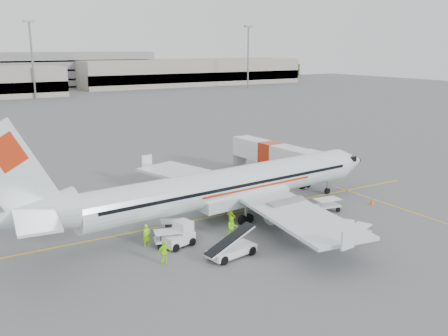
{
  "coord_description": "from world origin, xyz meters",
  "views": [
    {
      "loc": [
        -23.41,
        -36.95,
        14.87
      ],
      "look_at": [
        0.0,
        2.0,
        3.8
      ],
      "focal_mm": 40.0,
      "sensor_mm": 36.0,
      "label": 1
    }
  ],
  "objects_px": {
    "aircraft": "(231,162)",
    "tug_fore": "(346,232)",
    "tug_mid": "(286,214)",
    "tug_aft": "(178,235)",
    "jet_bridge": "(271,160)",
    "belt_loader": "(232,239)"
  },
  "relations": [
    {
      "from": "aircraft",
      "to": "tug_fore",
      "type": "distance_m",
      "value": 11.49
    },
    {
      "from": "tug_mid",
      "to": "tug_aft",
      "type": "relative_size",
      "value": 0.84
    },
    {
      "from": "tug_mid",
      "to": "tug_fore",
      "type": "bearing_deg",
      "value": -54.79
    },
    {
      "from": "jet_bridge",
      "to": "aircraft",
      "type": "bearing_deg",
      "value": -144.16
    },
    {
      "from": "jet_bridge",
      "to": "tug_aft",
      "type": "height_order",
      "value": "jet_bridge"
    },
    {
      "from": "belt_loader",
      "to": "tug_aft",
      "type": "xyz_separation_m",
      "value": [
        -2.49,
        3.78,
        -0.39
      ]
    },
    {
      "from": "belt_loader",
      "to": "aircraft",
      "type": "bearing_deg",
      "value": 49.89
    },
    {
      "from": "belt_loader",
      "to": "tug_fore",
      "type": "distance_m",
      "value": 9.45
    },
    {
      "from": "tug_aft",
      "to": "tug_fore",
      "type": "bearing_deg",
      "value": -42.14
    },
    {
      "from": "jet_bridge",
      "to": "belt_loader",
      "type": "height_order",
      "value": "jet_bridge"
    },
    {
      "from": "aircraft",
      "to": "tug_fore",
      "type": "xyz_separation_m",
      "value": [
        4.7,
        -9.56,
        -4.32
      ]
    },
    {
      "from": "aircraft",
      "to": "tug_aft",
      "type": "relative_size",
      "value": 15.14
    },
    {
      "from": "aircraft",
      "to": "belt_loader",
      "type": "distance_m",
      "value": 9.44
    },
    {
      "from": "jet_bridge",
      "to": "tug_fore",
      "type": "xyz_separation_m",
      "value": [
        -6.66,
        -19.08,
        -1.29
      ]
    },
    {
      "from": "aircraft",
      "to": "tug_mid",
      "type": "height_order",
      "value": "aircraft"
    },
    {
      "from": "jet_bridge",
      "to": "tug_mid",
      "type": "distance_m",
      "value": 15.6
    },
    {
      "from": "aircraft",
      "to": "tug_mid",
      "type": "bearing_deg",
      "value": -53.34
    },
    {
      "from": "tug_aft",
      "to": "jet_bridge",
      "type": "bearing_deg",
      "value": 20.45
    },
    {
      "from": "jet_bridge",
      "to": "tug_aft",
      "type": "xyz_separation_m",
      "value": [
        -18.33,
        -13.16,
        -1.12
      ]
    },
    {
      "from": "tug_fore",
      "to": "aircraft",
      "type": "bearing_deg",
      "value": 76.65
    },
    {
      "from": "belt_loader",
      "to": "tug_mid",
      "type": "xyz_separation_m",
      "value": [
        7.8,
        3.64,
        -0.54
      ]
    },
    {
      "from": "jet_bridge",
      "to": "tug_fore",
      "type": "distance_m",
      "value": 20.26
    }
  ]
}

